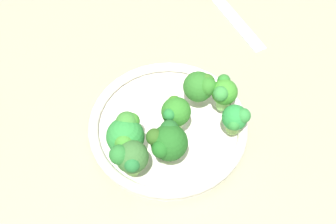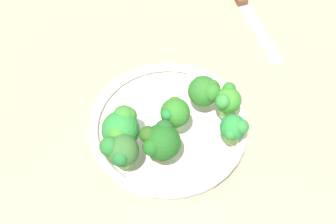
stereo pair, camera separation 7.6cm
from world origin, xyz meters
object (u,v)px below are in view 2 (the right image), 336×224
object	(u,v)px
broccoli_floret_5	(234,129)
bowl	(168,127)
broccoli_floret_6	(121,128)
broccoli_floret_3	(161,141)
broccoli_floret_4	(227,100)
knife	(243,4)
broccoli_floret_1	(205,90)
broccoli_floret_2	(120,151)
broccoli_floret_0	(175,113)

from	to	relation	value
broccoli_floret_5	bowl	bearing A→B (deg)	15.17
broccoli_floret_5	broccoli_floret_6	distance (cm)	17.91
broccoli_floret_3	broccoli_floret_6	size ratio (longest dim) A/B	0.96
broccoli_floret_4	knife	distance (cm)	31.48
broccoli_floret_1	broccoli_floret_4	bearing A→B (deg)	-178.90
bowl	broccoli_floret_1	distance (cm)	9.02
broccoli_floret_4	knife	size ratio (longest dim) A/B	0.29
broccoli_floret_2	broccoli_floret_5	bearing A→B (deg)	-131.75
broccoli_floret_0	knife	world-z (taller)	broccoli_floret_0
broccoli_floret_4	knife	world-z (taller)	broccoli_floret_4
broccoli_floret_5	broccoli_floret_2	bearing A→B (deg)	48.25
bowl	broccoli_floret_5	bearing A→B (deg)	-164.83
broccoli_floret_0	broccoli_floret_4	bearing A→B (deg)	-129.86
bowl	broccoli_floret_1	bearing A→B (deg)	-113.67
broccoli_floret_1	broccoli_floret_4	world-z (taller)	broccoli_floret_4
broccoli_floret_1	broccoli_floret_4	distance (cm)	4.25
broccoli_floret_6	knife	distance (cm)	43.19
broccoli_floret_5	knife	distance (cm)	36.33
broccoli_floret_3	broccoli_floret_5	distance (cm)	11.88
bowl	broccoli_floret_0	size ratio (longest dim) A/B	4.16
broccoli_floret_0	broccoli_floret_6	bearing A→B (deg)	52.94
bowl	broccoli_floret_1	xyz separation A→B (cm)	(-2.97, -6.77, 5.17)
broccoli_floret_1	broccoli_floret_6	bearing A→B (deg)	63.56
bowl	broccoli_floret_6	xyz separation A→B (cm)	(4.02, 7.29, 5.63)
broccoli_floret_5	broccoli_floret_6	bearing A→B (deg)	34.69
broccoli_floret_2	broccoli_floret_6	size ratio (longest dim) A/B	1.00
broccoli_floret_1	broccoli_floret_6	world-z (taller)	broccoli_floret_6
broccoli_floret_0	broccoli_floret_6	size ratio (longest dim) A/B	0.94
bowl	broccoli_floret_3	size ratio (longest dim) A/B	4.05
broccoli_floret_2	broccoli_floret_5	size ratio (longest dim) A/B	1.19
broccoli_floret_0	knife	size ratio (longest dim) A/B	0.30
knife	broccoli_floret_3	bearing A→B (deg)	99.66
bowl	broccoli_floret_2	xyz separation A→B (cm)	(1.53, 10.79, 5.80)
broccoli_floret_0	broccoli_floret_5	size ratio (longest dim) A/B	1.12
knife	bowl	bearing A→B (deg)	97.11
broccoli_floret_5	broccoli_floret_6	xyz separation A→B (cm)	(14.72, 10.19, 0.63)
broccoli_floret_1	knife	size ratio (longest dim) A/B	0.28
broccoli_floret_1	broccoli_floret_5	bearing A→B (deg)	153.42
broccoli_floret_4	broccoli_floret_1	bearing A→B (deg)	1.10
broccoli_floret_4	bowl	bearing A→B (deg)	43.53
bowl	knife	distance (cm)	35.68
broccoli_floret_1	broccoli_floret_3	world-z (taller)	broccoli_floret_3
broccoli_floret_5	broccoli_floret_0	bearing A→B (deg)	17.94
broccoli_floret_4	broccoli_floret_5	world-z (taller)	broccoli_floret_4
broccoli_floret_1	knife	bearing A→B (deg)	-75.54
broccoli_floret_5	knife	world-z (taller)	broccoli_floret_5
broccoli_floret_0	broccoli_floret_5	distance (cm)	9.79
broccoli_floret_2	knife	distance (cm)	46.77
broccoli_floret_3	broccoli_floret_1	bearing A→B (deg)	-91.72
broccoli_floret_6	knife	xyz separation A→B (cm)	(0.39, -42.67, -6.64)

